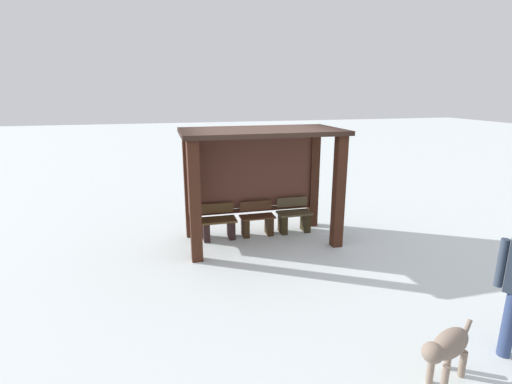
{
  "coord_description": "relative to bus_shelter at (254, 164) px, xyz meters",
  "views": [
    {
      "loc": [
        -1.87,
        -6.93,
        2.93
      ],
      "look_at": [
        -0.26,
        -0.6,
        1.19
      ],
      "focal_mm": 26.74,
      "sensor_mm": 36.0,
      "label": 1
    }
  ],
  "objects": [
    {
      "name": "dog",
      "position": [
        0.92,
        -4.38,
        -1.13
      ],
      "size": [
        0.83,
        0.46,
        0.59
      ],
      "color": "gray",
      "rests_on": "ground"
    },
    {
      "name": "bench_left_inside",
      "position": [
        -0.71,
        0.14,
        -1.26
      ],
      "size": [
        0.71,
        0.41,
        0.7
      ],
      "color": "#51371E",
      "rests_on": "ground"
    },
    {
      "name": "bus_shelter",
      "position": [
        0.0,
        0.0,
        0.0
      ],
      "size": [
        3.02,
        1.56,
        2.23
      ],
      "color": "#3A1E12",
      "rests_on": "ground"
    },
    {
      "name": "bench_right_inside",
      "position": [
        0.91,
        0.14,
        -1.25
      ],
      "size": [
        0.71,
        0.39,
        0.72
      ],
      "color": "#4B3F29",
      "rests_on": "ground"
    },
    {
      "name": "ground_plane",
      "position": [
        0.1,
        -0.19,
        -1.54
      ],
      "size": [
        60.0,
        60.0,
        0.0
      ],
      "primitive_type": "plane",
      "color": "white"
    },
    {
      "name": "bench_center_inside",
      "position": [
        0.1,
        0.14,
        -1.26
      ],
      "size": [
        0.71,
        0.35,
        0.7
      ],
      "color": "#482818",
      "rests_on": "ground"
    }
  ]
}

